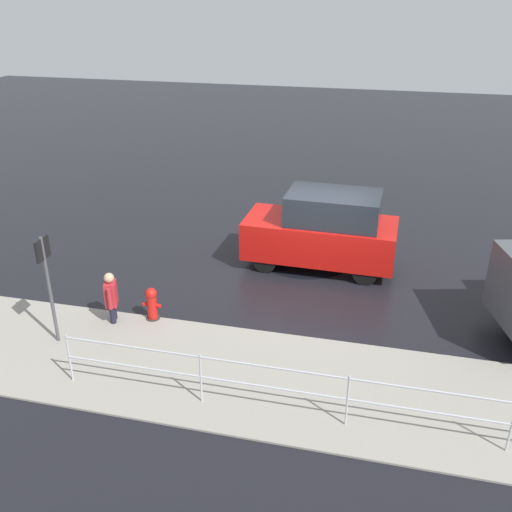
% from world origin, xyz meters
% --- Properties ---
extents(ground_plane, '(60.00, 60.00, 0.00)m').
position_xyz_m(ground_plane, '(0.00, 0.00, 0.00)').
color(ground_plane, black).
extents(kerb_strip, '(24.00, 3.20, 0.04)m').
position_xyz_m(kerb_strip, '(0.00, 4.20, 0.02)').
color(kerb_strip, gray).
rests_on(kerb_strip, ground).
extents(moving_hatchback, '(3.95, 1.81, 2.06)m').
position_xyz_m(moving_hatchback, '(-0.04, -0.92, 1.03)').
color(moving_hatchback, red).
rests_on(moving_hatchback, ground).
extents(fire_hydrant, '(0.42, 0.31, 0.80)m').
position_xyz_m(fire_hydrant, '(3.27, 2.68, 0.40)').
color(fire_hydrant, red).
rests_on(fire_hydrant, ground).
extents(pedestrian, '(0.35, 0.54, 1.22)m').
position_xyz_m(pedestrian, '(4.08, 2.97, 0.68)').
color(pedestrian, '#B2262D').
rests_on(pedestrian, ground).
extents(metal_railing, '(10.28, 0.04, 1.05)m').
position_xyz_m(metal_railing, '(-1.25, 5.09, 0.73)').
color(metal_railing, '#B7BABF').
rests_on(metal_railing, ground).
extents(sign_post, '(0.07, 0.44, 2.40)m').
position_xyz_m(sign_post, '(4.86, 3.96, 1.58)').
color(sign_post, '#4C4C51').
rests_on(sign_post, ground).
extents(puddle_patch, '(2.62, 2.62, 0.01)m').
position_xyz_m(puddle_patch, '(0.46, -1.33, 0.00)').
color(puddle_patch, black).
rests_on(puddle_patch, ground).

